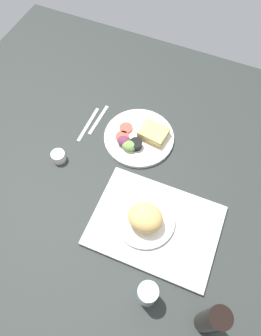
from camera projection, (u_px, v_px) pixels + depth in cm
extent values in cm
cube|color=#282D2B|center=(138.00, 170.00, 127.71)|extent=(190.00, 150.00, 3.00)
cube|color=#B2B2AD|center=(155.00, 225.00, 113.99)|extent=(45.78, 34.07, 1.60)
cylinder|color=white|center=(145.00, 220.00, 113.47)|extent=(21.64, 21.64, 1.40)
ellipsoid|color=#DBB266|center=(145.00, 217.00, 108.68)|extent=(12.44, 10.74, 8.48)
cylinder|color=white|center=(139.00, 137.00, 132.87)|extent=(29.26, 29.26, 1.60)
cube|color=tan|center=(154.00, 135.00, 131.60)|extent=(11.48, 9.59, 1.40)
cube|color=#B2C66B|center=(155.00, 133.00, 130.55)|extent=(11.83, 10.04, 1.00)
cube|color=#DBB266|center=(155.00, 132.00, 129.51)|extent=(12.06, 10.33, 1.40)
cylinder|color=#D14738|center=(126.00, 128.00, 133.77)|extent=(5.60, 5.60, 0.80)
cylinder|color=#D14738|center=(122.00, 137.00, 131.58)|extent=(5.60, 5.60, 0.80)
cylinder|color=black|center=(136.00, 144.00, 128.42)|extent=(5.20, 5.20, 3.00)
cylinder|color=#EFEACC|center=(136.00, 143.00, 127.46)|extent=(4.26, 4.26, 0.60)
ellipsoid|color=#729E4C|center=(129.00, 146.00, 127.74)|extent=(6.00, 4.80, 3.60)
ellipsoid|color=#6B2D47|center=(124.00, 141.00, 128.78)|extent=(6.00, 4.80, 3.60)
cylinder|color=silver|center=(147.00, 294.00, 98.10)|extent=(6.45, 6.45, 11.24)
cylinder|color=black|center=(212.00, 320.00, 89.72)|extent=(6.40, 6.40, 21.78)
cylinder|color=silver|center=(59.00, 156.00, 126.86)|extent=(5.60, 5.60, 4.00)
cube|color=#B7B7BC|center=(99.00, 120.00, 138.16)|extent=(1.82, 17.03, 0.50)
cube|color=#B7B7BC|center=(88.00, 124.00, 136.96)|extent=(1.68, 19.02, 0.50)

